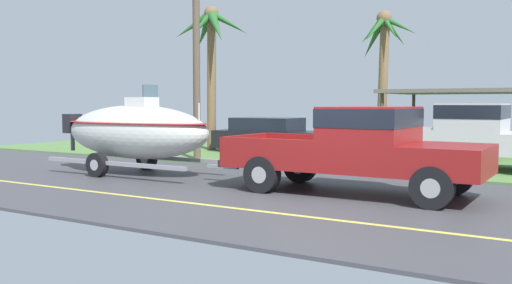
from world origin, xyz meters
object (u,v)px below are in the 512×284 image
object	(u,v)px
parked_pickup_background	(471,134)
utility_pole	(196,22)
parked_sedan_far	(271,136)
carport_awning	(483,93)
boat_on_trailer	(135,131)
pickup_truck_towing	(369,146)
palm_tree_mid	(383,50)
palm_tree_far_left	(211,42)

from	to	relation	value
parked_pickup_background	utility_pole	world-z (taller)	utility_pole
parked_sedan_far	carport_awning	xyz separation A→B (m)	(6.99, 3.86, 1.66)
parked_sedan_far	boat_on_trailer	bearing A→B (deg)	-90.78
boat_on_trailer	utility_pole	bearing A→B (deg)	101.07
pickup_truck_towing	parked_pickup_background	size ratio (longest dim) A/B	0.96
pickup_truck_towing	carport_awning	xyz separation A→B (m)	(0.45, 11.14, 1.29)
pickup_truck_towing	boat_on_trailer	world-z (taller)	boat_on_trailer
pickup_truck_towing	palm_tree_mid	world-z (taller)	palm_tree_mid
utility_pole	parked_pickup_background	bearing A→B (deg)	12.61
pickup_truck_towing	carport_awning	distance (m)	11.23
parked_sedan_far	utility_pole	distance (m)	5.39
carport_awning	utility_pole	size ratio (longest dim) A/B	0.77
carport_awning	palm_tree_far_left	distance (m)	10.63
utility_pole	palm_tree_mid	bearing A→B (deg)	71.70
pickup_truck_towing	carport_awning	bearing A→B (deg)	87.71
palm_tree_far_left	utility_pole	size ratio (longest dim) A/B	0.65
boat_on_trailer	palm_tree_far_left	distance (m)	8.14
parked_sedan_far	carport_awning	size ratio (longest dim) A/B	0.65
parked_pickup_background	palm_tree_far_left	distance (m)	10.82
carport_awning	palm_tree_far_left	xyz separation A→B (m)	(-9.60, -4.10, 2.05)
parked_sedan_far	carport_awning	world-z (taller)	carport_awning
boat_on_trailer	palm_tree_mid	bearing A→B (deg)	79.61
boat_on_trailer	utility_pole	world-z (taller)	utility_pole
palm_tree_mid	utility_pole	size ratio (longest dim) A/B	0.68
boat_on_trailer	carport_awning	world-z (taller)	carport_awning
boat_on_trailer	parked_sedan_far	size ratio (longest dim) A/B	1.34
pickup_truck_towing	palm_tree_far_left	distance (m)	12.02
pickup_truck_towing	parked_sedan_far	distance (m)	9.80
boat_on_trailer	utility_pole	xyz separation A→B (m)	(-0.73, 3.72, 3.45)
pickup_truck_towing	parked_pickup_background	distance (m)	5.70
pickup_truck_towing	parked_sedan_far	size ratio (longest dim) A/B	1.28
parked_pickup_background	utility_pole	xyz separation A→B (m)	(-8.42, -1.88, 3.56)
utility_pole	carport_awning	bearing A→B (deg)	43.52
parked_pickup_background	palm_tree_mid	bearing A→B (deg)	124.37
boat_on_trailer	utility_pole	size ratio (longest dim) A/B	0.67
parked_sedan_far	palm_tree_mid	distance (m)	7.40
palm_tree_mid	utility_pole	xyz separation A→B (m)	(-3.16, -9.57, 0.30)
boat_on_trailer	palm_tree_mid	world-z (taller)	palm_tree_mid
parked_sedan_far	palm_tree_far_left	xyz separation A→B (m)	(-2.61, -0.24, 3.71)
carport_awning	utility_pole	distance (m)	11.02
pickup_truck_towing	palm_tree_far_left	bearing A→B (deg)	142.40
palm_tree_far_left	boat_on_trailer	bearing A→B (deg)	-70.38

